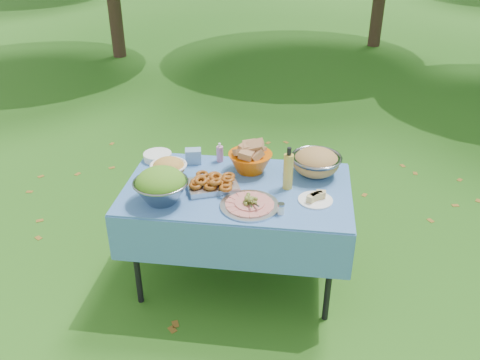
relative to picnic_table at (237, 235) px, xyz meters
name	(u,v)px	position (x,y,z in m)	size (l,w,h in m)	color
ground	(237,278)	(0.00, 0.00, -0.38)	(80.00, 80.00, 0.00)	#0D3309
picnic_table	(237,235)	(0.00, 0.00, 0.00)	(1.46, 0.86, 0.76)	#7FCFF4
salad_bowl	(161,185)	(-0.44, -0.23, 0.49)	(0.34, 0.34, 0.22)	gray
pasta_bowl_white	(169,168)	(-0.47, 0.08, 0.45)	(0.24, 0.24, 0.13)	white
plate_stack	(158,156)	(-0.62, 0.32, 0.41)	(0.20, 0.20, 0.05)	white
wipes_box	(193,156)	(-0.35, 0.30, 0.43)	(0.11, 0.08, 0.10)	#7CA6CF
sanitizer_bottle	(220,152)	(-0.17, 0.35, 0.45)	(0.05, 0.05, 0.14)	pink
bread_bowl	(250,158)	(0.06, 0.24, 0.48)	(0.30, 0.30, 0.20)	#D35604
pasta_bowl_steel	(316,162)	(0.50, 0.25, 0.47)	(0.34, 0.34, 0.18)	gray
fried_tray	(212,183)	(-0.16, -0.03, 0.42)	(0.32, 0.22, 0.07)	silver
charcuterie_platter	(250,201)	(0.11, -0.22, 0.42)	(0.36, 0.36, 0.08)	silver
oil_bottle	(288,168)	(0.32, 0.03, 0.52)	(0.06, 0.06, 0.29)	gold
cheese_plate	(316,197)	(0.50, -0.10, 0.41)	(0.22, 0.22, 0.06)	white
shaker	(281,209)	(0.30, -0.28, 0.42)	(0.04, 0.04, 0.07)	white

